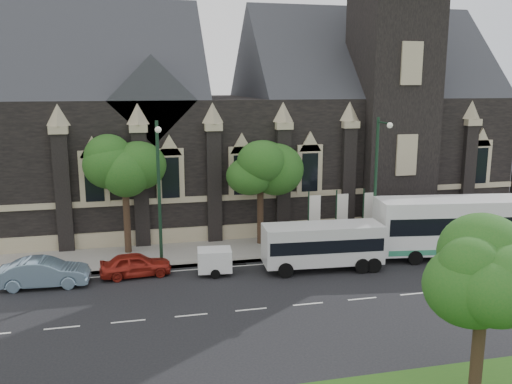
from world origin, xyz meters
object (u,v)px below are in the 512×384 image
object	(u,v)px
sedan	(44,273)
tour_coach	(478,225)
tree_walk_left	(128,168)
tree_park_east	(485,277)
banner_flag_right	(367,211)
banner_flag_left	(312,214)
car_far_red	(136,265)
shuttle_bus	(323,244)
tree_walk_right	(263,162)
street_lamp_near	(377,178)
street_lamp_mid	(159,187)
banner_flag_center	(340,213)
box_trailer	(215,260)

from	to	relation	value
sedan	tour_coach	bearing A→B (deg)	-88.40
tree_walk_left	tree_park_east	bearing A→B (deg)	-59.13
banner_flag_right	tour_coach	world-z (taller)	banner_flag_right
banner_flag_left	car_far_red	xyz separation A→B (m)	(-11.84, -2.80, -1.68)
shuttle_bus	tree_walk_right	bearing A→B (deg)	115.58
street_lamp_near	street_lamp_mid	bearing A→B (deg)	180.00
banner_flag_center	shuttle_bus	world-z (taller)	banner_flag_center
tree_walk_right	tree_walk_left	distance (m)	9.01
tree_walk_left	tour_coach	xyz separation A→B (m)	(22.03, -5.69, -3.64)
shuttle_bus	car_far_red	xyz separation A→B (m)	(-11.10, 1.32, -0.91)
street_lamp_mid	car_far_red	bearing A→B (deg)	-150.17
tree_park_east	banner_flag_left	distance (m)	18.46
banner_flag_center	shuttle_bus	distance (m)	5.01
banner_flag_center	box_trailer	world-z (taller)	banner_flag_center
banner_flag_left	shuttle_bus	xyz separation A→B (m)	(-0.74, -4.12, -0.78)
tree_park_east	shuttle_bus	distance (m)	14.53
tree_park_east	street_lamp_mid	bearing A→B (deg)	121.79
tree_walk_right	car_far_red	world-z (taller)	tree_walk_right
banner_flag_right	banner_flag_left	bearing A→B (deg)	180.00
banner_flag_center	sedan	world-z (taller)	banner_flag_center
tree_walk_right	tour_coach	bearing A→B (deg)	-23.62
tree_park_east	street_lamp_mid	size ratio (longest dim) A/B	0.70
tree_park_east	shuttle_bus	world-z (taller)	tree_park_east
tree_walk_right	banner_flag_right	distance (m)	8.05
tree_walk_right	street_lamp_near	bearing A→B (deg)	-28.06
shuttle_bus	sedan	xyz separation A→B (m)	(-16.09, 0.79, -0.81)
banner_flag_left	street_lamp_near	bearing A→B (deg)	-27.18
tree_park_east	street_lamp_near	bearing A→B (deg)	76.89
tree_walk_right	banner_flag_center	world-z (taller)	tree_walk_right
tree_park_east	car_far_red	bearing A→B (deg)	127.08
street_lamp_mid	street_lamp_near	bearing A→B (deg)	0.00
tree_park_east	tree_walk_left	distance (m)	23.36
street_lamp_mid	banner_flag_right	bearing A→B (deg)	7.60
tour_coach	sedan	world-z (taller)	tour_coach
tree_park_east	car_far_red	size ratio (longest dim) A/B	1.53
car_far_red	tree_park_east	bearing A→B (deg)	-147.26
tree_walk_right	car_far_red	size ratio (longest dim) A/B	1.90
tour_coach	tree_walk_right	bearing A→B (deg)	164.32
tree_park_east	box_trailer	xyz separation A→B (m)	(-7.17, 14.76, -3.75)
street_lamp_near	banner_flag_right	bearing A→B (deg)	81.44
street_lamp_near	banner_flag_left	distance (m)	4.99
tree_park_east	banner_flag_left	xyz separation A→B (m)	(0.11, 18.32, -2.24)
tree_walk_right	sedan	bearing A→B (deg)	-159.89
tree_walk_right	banner_flag_left	xyz separation A→B (m)	(3.08, -1.71, -3.43)
car_far_red	street_lamp_mid	bearing A→B (deg)	-64.51
street_lamp_near	tour_coach	distance (m)	7.24
tree_walk_left	sedan	size ratio (longest dim) A/B	1.57
tree_walk_right	car_far_red	distance (m)	11.11
car_far_red	tree_walk_left	bearing A→B (deg)	-1.29
street_lamp_near	shuttle_bus	size ratio (longest dim) A/B	1.23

